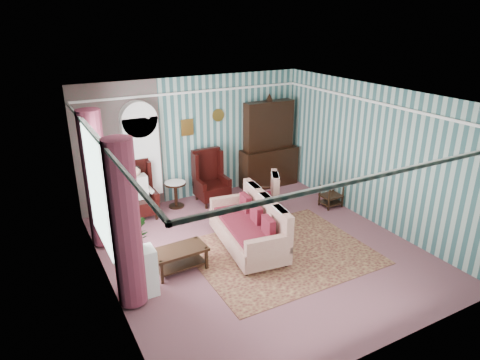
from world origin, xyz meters
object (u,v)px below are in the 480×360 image
bookcase (142,163)px  floral_armchair (260,198)px  wingback_right (212,177)px  sofa (247,224)px  wingback_left (138,191)px  seated_woman (138,193)px  plant_stand (139,273)px  dresser_hutch (269,142)px  nest_table (331,196)px  coffee_table (180,260)px  round_side_table (176,195)px

bookcase → floral_armchair: bearing=-39.3°
wingback_right → sofa: bearing=-97.7°
floral_armchair → wingback_left: bearing=89.0°
seated_woman → plant_stand: (-0.80, -2.75, -0.19)m
dresser_hutch → wingback_right: size_ratio=1.89×
nest_table → coffee_table: size_ratio=0.57×
wingback_left → plant_stand: wingback_left is taller
round_side_table → nest_table: 3.60m
bookcase → nest_table: bookcase is taller
bookcase → sofa: (1.19, -2.64, -0.63)m
wingback_left → seated_woman: 0.04m
plant_stand → floral_armchair: (3.10, 1.46, 0.07)m
sofa → floral_armchair: (0.86, 0.96, -0.02)m
round_side_table → wingback_right: bearing=-10.0°
dresser_hutch → coffee_table: (-3.48, -2.66, -0.97)m
dresser_hutch → floral_armchair: 2.09m
nest_table → wingback_left: bearing=159.2°
dresser_hutch → wingback_right: (-1.75, -0.27, -0.55)m
seated_woman → coffee_table: size_ratio=1.25×
seated_woman → floral_armchair: bearing=-29.3°
nest_table → floral_armchair: floral_armchair is taller
plant_stand → coffee_table: bearing=23.8°
seated_woman → plant_stand: size_ratio=1.47×
seated_woman → coffee_table: (0.02, -2.39, -0.38)m
round_side_table → floral_armchair: size_ratio=0.64×
dresser_hutch → coffee_table: bearing=-142.6°
dresser_hutch → coffee_table: 4.49m
round_side_table → floral_armchair: bearing=-45.8°
wingback_right → sofa: size_ratio=0.61×
wingback_right → round_side_table: bearing=170.0°
round_side_table → floral_armchair: floral_armchair is taller
sofa → nest_table: bearing=-67.6°
bookcase → wingback_left: bookcase is taller
seated_woman → sofa: bearing=-57.3°
bookcase → sofa: bearing=-65.7°
bookcase → round_side_table: 1.07m
seated_woman → coffee_table: seated_woman is taller
seated_woman → floral_armchair: (2.30, -1.29, -0.12)m
dresser_hutch → seated_woman: size_ratio=2.00×
nest_table → plant_stand: (-4.87, -1.20, 0.13)m
bookcase → plant_stand: (-1.05, -3.14, -0.72)m
bookcase → floral_armchair: 2.73m
seated_woman → nest_table: (4.07, -1.55, -0.32)m
dresser_hutch → nest_table: (0.57, -1.82, -0.91)m
seated_woman → wingback_left: bearing=0.0°
wingback_left → round_side_table: 0.97m
wingback_right → coffee_table: (-1.73, -2.39, -0.41)m
bookcase → floral_armchair: size_ratio=2.40×
plant_stand → floral_armchair: size_ratio=0.86×
nest_table → bookcase: bearing=153.1°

